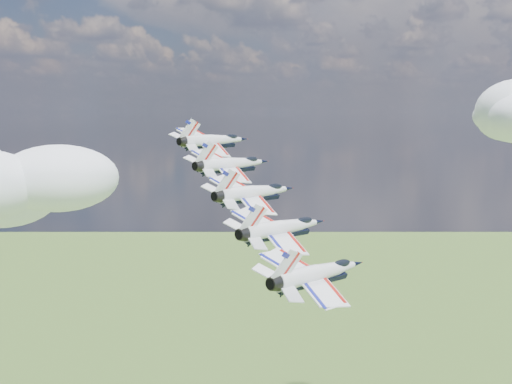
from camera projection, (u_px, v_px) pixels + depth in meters
The scene contains 6 objects.
cloud_left at pixel (4, 184), 142.12m from camera, with size 38.94×30.60×15.30m, color white.
jet_0 at pixel (215, 140), 101.88m from camera, with size 9.02×13.36×3.99m, color white, non-canonical shape.
jet_1 at pixel (233, 164), 92.82m from camera, with size 9.02×13.36×3.99m, color white, non-canonical shape.
jet_2 at pixel (256, 192), 83.77m from camera, with size 9.02×13.36×3.99m, color white, non-canonical shape.
jet_3 at pixel (284, 227), 74.72m from camera, with size 9.02×13.36×3.99m, color silver, non-canonical shape.
jet_4 at pixel (320, 272), 65.67m from camera, with size 9.02×13.36×3.99m, color white, non-canonical shape.
Camera 1 is at (25.25, -89.56, 167.42)m, focal length 50.00 mm.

